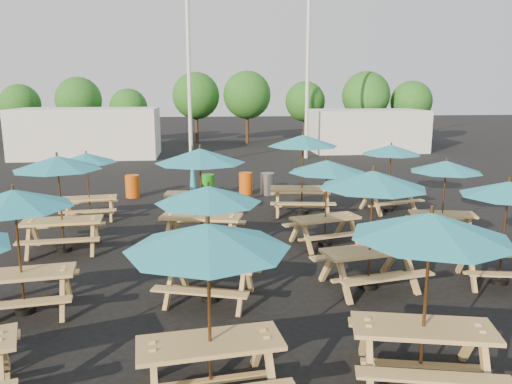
{
  "coord_description": "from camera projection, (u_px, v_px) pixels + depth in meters",
  "views": [
    {
      "loc": [
        -1.5,
        -11.97,
        3.92
      ],
      "look_at": [
        0.0,
        1.5,
        1.1
      ],
      "focal_mm": 35.0,
      "sensor_mm": 36.0,
      "label": 1
    }
  ],
  "objects": [
    {
      "name": "ground",
      "position": [
        263.0,
        247.0,
        12.61
      ],
      "size": [
        120.0,
        120.0,
        0.0
      ],
      "primitive_type": "plane",
      "color": "black",
      "rests_on": "ground"
    },
    {
      "name": "picnic_unit_1",
      "position": [
        15.0,
        206.0,
        8.5
      ],
      "size": [
        2.23,
        2.23,
        2.26
      ],
      "rotation": [
        0.0,
        0.0,
        0.14
      ],
      "color": "tan",
      "rests_on": "ground"
    },
    {
      "name": "picnic_unit_2",
      "position": [
        58.0,
        169.0,
        11.84
      ],
      "size": [
        2.25,
        2.25,
        2.38
      ],
      "rotation": [
        0.0,
        0.0,
        0.08
      ],
      "color": "tan",
      "rests_on": "ground"
    },
    {
      "name": "picnic_unit_3",
      "position": [
        87.0,
        162.0,
        14.87
      ],
      "size": [
        1.99,
        1.99,
        2.06
      ],
      "rotation": [
        0.0,
        0.0,
        0.12
      ],
      "color": "tan",
      "rests_on": "ground"
    },
    {
      "name": "picnic_unit_4",
      "position": [
        208.0,
        247.0,
        6.06
      ],
      "size": [
        2.28,
        2.28,
        2.35
      ],
      "rotation": [
        0.0,
        0.0,
        0.12
      ],
      "color": "tan",
      "rests_on": "ground"
    },
    {
      "name": "picnic_unit_5",
      "position": [
        208.0,
        201.0,
        9.02
      ],
      "size": [
        2.43,
        2.43,
        2.22
      ],
      "rotation": [
        0.0,
        0.0,
        -0.31
      ],
      "color": "tan",
      "rests_on": "ground"
    },
    {
      "name": "picnic_unit_6",
      "position": [
        200.0,
        162.0,
        12.06
      ],
      "size": [
        2.67,
        2.67,
        2.53
      ],
      "rotation": [
        0.0,
        0.0,
        -0.24
      ],
      "color": "tan",
      "rests_on": "ground"
    },
    {
      "name": "picnic_unit_7",
      "position": [
        193.0,
        187.0,
        15.46
      ],
      "size": [
        1.9,
        1.7,
        2.22
      ],
      "rotation": [
        0.0,
        0.0,
        -0.11
      ],
      "color": "tan",
      "rests_on": "ground"
    },
    {
      "name": "picnic_unit_8",
      "position": [
        430.0,
        236.0,
        6.42
      ],
      "size": [
        2.5,
        2.5,
        2.39
      ],
      "rotation": [
        0.0,
        0.0,
        -0.23
      ],
      "color": "tan",
      "rests_on": "ground"
    },
    {
      "name": "picnic_unit_9",
      "position": [
        373.0,
        186.0,
        9.59
      ],
      "size": [
        2.46,
        2.46,
        2.4
      ],
      "rotation": [
        0.0,
        0.0,
        0.2
      ],
      "color": "tan",
      "rests_on": "ground"
    },
    {
      "name": "picnic_unit_10",
      "position": [
        327.0,
        171.0,
        12.35
      ],
      "size": [
        2.36,
        2.36,
        2.21
      ],
      "rotation": [
        0.0,
        0.0,
        0.26
      ],
      "color": "tan",
      "rests_on": "ground"
    },
    {
      "name": "picnic_unit_11",
      "position": [
        303.0,
        145.0,
        15.48
      ],
      "size": [
        2.51,
        2.51,
        2.54
      ],
      "rotation": [
        0.0,
        0.0,
        -0.15
      ],
      "color": "tan",
      "rests_on": "ground"
    },
    {
      "name": "picnic_unit_13",
      "position": [
        508.0,
        195.0,
        9.85
      ],
      "size": [
        2.21,
        2.21,
        2.15
      ],
      "rotation": [
        0.0,
        0.0,
        -0.2
      ],
      "color": "tan",
      "rests_on": "ground"
    },
    {
      "name": "picnic_unit_14",
      "position": [
        446.0,
        171.0,
        12.88
      ],
      "size": [
        2.24,
        2.24,
        2.12
      ],
      "rotation": [
        0.0,
        0.0,
        -0.25
      ],
      "color": "tan",
      "rests_on": "ground"
    },
    {
      "name": "picnic_unit_15",
      "position": [
        391.0,
        154.0,
        15.91
      ],
      "size": [
        2.31,
        2.31,
        2.18
      ],
      "rotation": [
        0.0,
        0.0,
        0.25
      ],
      "color": "tan",
      "rests_on": "ground"
    },
    {
      "name": "waste_bin_0",
      "position": [
        132.0,
        186.0,
        18.23
      ],
      "size": [
        0.51,
        0.51,
        0.82
      ],
      "primitive_type": "cylinder",
      "color": "#CA500B",
      "rests_on": "ground"
    },
    {
      "name": "waste_bin_1",
      "position": [
        208.0,
        186.0,
        18.38
      ],
      "size": [
        0.51,
        0.51,
        0.82
      ],
      "primitive_type": "cylinder",
      "color": "#178318",
      "rests_on": "ground"
    },
    {
      "name": "waste_bin_2",
      "position": [
        246.0,
        183.0,
        18.8
      ],
      "size": [
        0.51,
        0.51,
        0.82
      ],
      "primitive_type": "cylinder",
      "color": "#CA500B",
      "rests_on": "ground"
    },
    {
      "name": "waste_bin_3",
      "position": [
        267.0,
        184.0,
        18.7
      ],
      "size": [
        0.51,
        0.51,
        0.82
      ],
      "primitive_type": "cylinder",
      "color": "gray",
      "rests_on": "ground"
    },
    {
      "name": "waste_bin_4",
      "position": [
        348.0,
        181.0,
        19.19
      ],
      "size": [
        0.51,
        0.51,
        0.82
      ],
      "primitive_type": "cylinder",
      "color": "#178318",
      "rests_on": "ground"
    },
    {
      "name": "mast_0",
      "position": [
        188.0,
        46.0,
        24.79
      ],
      "size": [
        0.2,
        0.2,
        12.0
      ],
      "primitive_type": "cylinder",
      "color": "silver",
      "rests_on": "ground"
    },
    {
      "name": "mast_1",
      "position": [
        308.0,
        50.0,
        27.44
      ],
      "size": [
        0.2,
        0.2,
        12.0
      ],
      "primitive_type": "cylinder",
      "color": "silver",
      "rests_on": "ground"
    },
    {
      "name": "event_tent_0",
      "position": [
        88.0,
        133.0,
        28.97
      ],
      "size": [
        8.0,
        4.0,
        2.8
      ],
      "primitive_type": "cube",
      "color": "silver",
      "rests_on": "ground"
    },
    {
      "name": "event_tent_1",
      "position": [
        366.0,
        130.0,
        31.81
      ],
      "size": [
        7.0,
        4.0,
        2.6
      ],
      "primitive_type": "cube",
      "color": "silver",
      "rests_on": "ground"
    },
    {
      "name": "tree_0",
      "position": [
        20.0,
        104.0,
        35.07
      ],
      "size": [
        2.8,
        2.8,
        4.24
      ],
      "color": "#382314",
      "rests_on": "ground"
    },
    {
      "name": "tree_1",
      "position": [
        79.0,
        100.0,
        34.16
      ],
      "size": [
        3.11,
        3.11,
        4.72
      ],
      "color": "#382314",
      "rests_on": "ground"
    },
    {
      "name": "tree_2",
      "position": [
        129.0,
        108.0,
        34.39
      ],
      "size": [
        2.59,
        2.59,
        3.93
      ],
      "color": "#382314",
      "rests_on": "ground"
    },
    {
      "name": "tree_3",
      "position": [
        196.0,
        96.0,
        35.77
      ],
      "size": [
        3.36,
        3.36,
        5.09
      ],
      "color": "#382314",
      "rests_on": "ground"
    },
    {
      "name": "tree_4",
      "position": [
        247.0,
        95.0,
        35.71
      ],
      "size": [
        3.41,
        3.41,
        5.17
      ],
      "color": "#382314",
      "rests_on": "ground"
    },
    {
      "name": "tree_5",
      "position": [
        305.0,
        102.0,
        36.69
      ],
      "size": [
        2.94,
        2.94,
        4.45
      ],
      "color": "#382314",
      "rests_on": "ground"
    },
    {
      "name": "tree_6",
      "position": [
        366.0,
        96.0,
        35.3
      ],
      "size": [
        3.38,
        3.38,
        5.13
      ],
      "color": "#382314",
      "rests_on": "ground"
    },
    {
      "name": "tree_7",
      "position": [
        411.0,
        102.0,
        35.78
      ],
      "size": [
        2.95,
        2.95,
        4.48
      ],
      "color": "#382314",
      "rests_on": "ground"
    }
  ]
}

